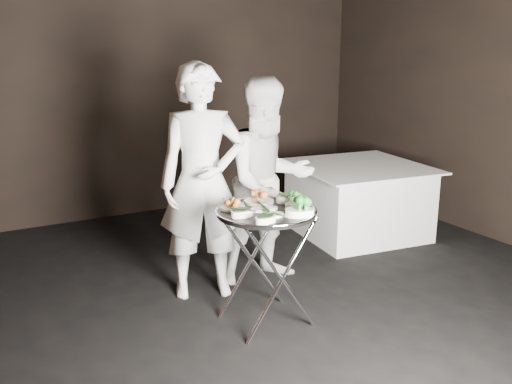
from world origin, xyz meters
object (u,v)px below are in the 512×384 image
waiter_left (202,182)px  tray_stand (266,262)px  serving_tray (266,212)px  waiter_right (268,182)px  dining_table (358,200)px

waiter_left → tray_stand: bearing=-58.6°
serving_tray → waiter_right: size_ratio=0.41×
tray_stand → dining_table: tray_stand is taller
serving_tray → dining_table: size_ratio=0.55×
waiter_left → dining_table: (2.03, 0.57, -0.55)m
tray_stand → serving_tray: (0.00, 0.00, 0.37)m
waiter_left → dining_table: waiter_left is taller
waiter_left → waiter_right: (0.60, -0.00, -0.06)m
tray_stand → waiter_right: (0.41, 0.68, 0.39)m
serving_tray → dining_table: (1.84, 1.25, -0.47)m
serving_tray → dining_table: bearing=34.2°
serving_tray → waiter_left: bearing=105.1°
tray_stand → waiter_left: waiter_left is taller
serving_tray → waiter_right: (0.41, 0.68, 0.02)m
tray_stand → serving_tray: serving_tray is taller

